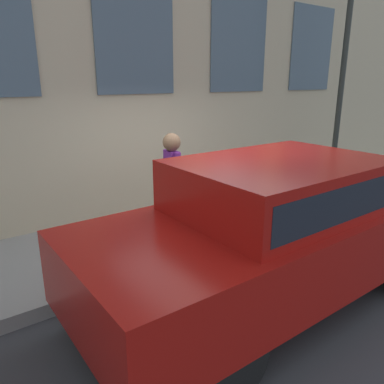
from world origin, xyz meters
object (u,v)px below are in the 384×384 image
(fire_hydrant, at_px, (211,215))
(parked_car_red_near, at_px, (277,224))
(street_lamp, at_px, (350,8))
(person, at_px, (172,177))

(fire_hydrant, bearing_deg, parked_car_red_near, 168.79)
(fire_hydrant, relative_size, parked_car_red_near, 0.14)
(street_lamp, bearing_deg, parked_car_red_near, 116.49)
(fire_hydrant, relative_size, street_lamp, 0.11)
(person, bearing_deg, street_lamp, 123.73)
(person, height_order, parked_car_red_near, person)
(fire_hydrant, height_order, parked_car_red_near, parked_car_red_near)
(person, distance_m, parked_car_red_near, 1.89)
(parked_car_red_near, bearing_deg, street_lamp, -63.51)
(street_lamp, bearing_deg, person, 93.96)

